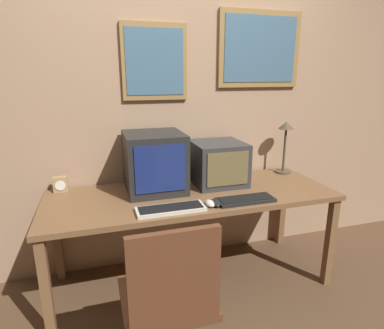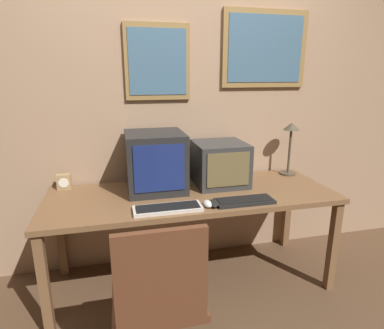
{
  "view_description": "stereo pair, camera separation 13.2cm",
  "coord_description": "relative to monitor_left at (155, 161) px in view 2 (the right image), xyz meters",
  "views": [
    {
      "loc": [
        -0.63,
        -1.3,
        1.55
      ],
      "look_at": [
        0.0,
        0.78,
        0.94
      ],
      "focal_mm": 30.0,
      "sensor_mm": 36.0,
      "label": 1
    },
    {
      "loc": [
        -0.51,
        -1.33,
        1.55
      ],
      "look_at": [
        0.0,
        0.78,
        0.94
      ],
      "focal_mm": 30.0,
      "sensor_mm": 36.0,
      "label": 2
    }
  ],
  "objects": [
    {
      "name": "wall_back",
      "position": [
        0.25,
        0.28,
        0.37
      ],
      "size": [
        8.0,
        0.08,
        2.6
      ],
      "color": "tan",
      "rests_on": "ground_plane"
    },
    {
      "name": "desk",
      "position": [
        0.24,
        -0.14,
        -0.28
      ],
      "size": [
        2.05,
        0.75,
        0.73
      ],
      "color": "brown",
      "rests_on": "ground_plane"
    },
    {
      "name": "monitor_left",
      "position": [
        0.0,
        0.0,
        0.0
      ],
      "size": [
        0.42,
        0.43,
        0.42
      ],
      "color": "black",
      "rests_on": "desk"
    },
    {
      "name": "monitor_right",
      "position": [
        0.5,
        0.01,
        -0.05
      ],
      "size": [
        0.38,
        0.4,
        0.33
      ],
      "color": "#333333",
      "rests_on": "desk"
    },
    {
      "name": "keyboard_main",
      "position": [
        0.02,
        -0.41,
        -0.2
      ],
      "size": [
        0.43,
        0.15,
        0.03
      ],
      "color": "beige",
      "rests_on": "desk"
    },
    {
      "name": "keyboard_side",
      "position": [
        0.54,
        -0.4,
        -0.2
      ],
      "size": [
        0.39,
        0.15,
        0.03
      ],
      "color": "black",
      "rests_on": "desk"
    },
    {
      "name": "mouse_near_keyboard",
      "position": [
        0.32,
        -0.41,
        -0.19
      ],
      "size": [
        0.06,
        0.12,
        0.04
      ],
      "color": "black",
      "rests_on": "desk"
    },
    {
      "name": "mouse_far_corner",
      "position": [
        0.28,
        -0.41,
        -0.19
      ],
      "size": [
        0.06,
        0.1,
        0.04
      ],
      "color": "silver",
      "rests_on": "desk"
    },
    {
      "name": "desk_clock",
      "position": [
        -0.67,
        0.16,
        -0.16
      ],
      "size": [
        0.1,
        0.06,
        0.11
      ],
      "color": "#A38456",
      "rests_on": "desk"
    },
    {
      "name": "desk_lamp",
      "position": [
        1.14,
        0.1,
        0.11
      ],
      "size": [
        0.14,
        0.14,
        0.44
      ],
      "color": "#4C4233",
      "rests_on": "desk"
    },
    {
      "name": "office_chair",
      "position": [
        -0.11,
        -0.9,
        -0.54
      ],
      "size": [
        0.47,
        0.47,
        0.93
      ],
      "color": "black",
      "rests_on": "ground_plane"
    }
  ]
}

